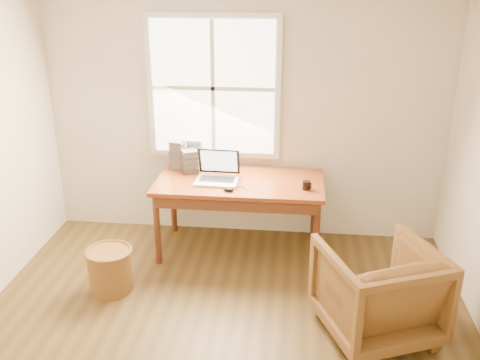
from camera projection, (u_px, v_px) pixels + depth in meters
The scene contains 11 objects.
room_shell at pixel (208, 193), 3.39m from camera, with size 4.04×4.54×2.64m.
desk at pixel (239, 182), 5.11m from camera, with size 1.60×0.80×0.04m, color brown.
armchair at pixel (378, 290), 4.04m from camera, with size 0.80×0.82×0.75m, color brown.
wicker_stool at pixel (110, 270), 4.66m from camera, with size 0.38×0.38×0.38m, color brown.
laptop at pixel (216, 166), 5.00m from camera, with size 0.44×0.46×0.33m, color silver, non-canonical shape.
mouse at pixel (228, 189), 4.86m from camera, with size 0.10×0.06×0.03m, color black.
coffee_mug at pixel (306, 185), 4.89m from camera, with size 0.07×0.07×0.08m, color black.
cd_stack_a at pixel (195, 152), 5.42m from camera, with size 0.15×0.13×0.29m, color silver.
cd_stack_b at pixel (190, 161), 5.27m from camera, with size 0.15×0.13×0.23m, color black.
cd_stack_c at pixel (177, 155), 5.36m from camera, with size 0.13×0.11×0.29m, color gray.
cd_stack_d at pixel (200, 159), 5.40m from camera, with size 0.15×0.13×0.19m, color silver.
Camera 1 is at (0.51, -2.91, 2.65)m, focal length 40.00 mm.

